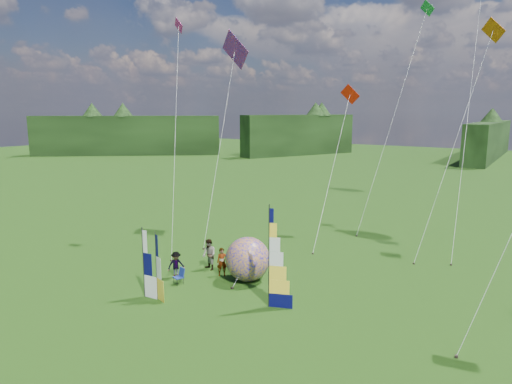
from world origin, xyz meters
The scene contains 17 objects.
ground centered at (0.00, 0.00, 0.00)m, with size 220.00×220.00×0.00m, color #2C6112.
treeline_ring centered at (0.00, 0.00, 4.00)m, with size 210.00×210.00×8.00m, color #264B1B, non-canonical shape.
feather_banner_main centered at (0.18, 3.33, 2.47)m, with size 1.33×0.10×4.94m, color #080841, non-canonical shape.
side_banner_left centered at (-5.10, 1.07, 1.70)m, with size 0.95×0.10×3.40m, color yellow, non-canonical shape.
side_banner_far centered at (-5.84, 0.90, 1.78)m, with size 1.04×0.10×3.55m, color white, non-canonical shape.
bol_inflatable centered at (-2.67, 5.69, 1.25)m, with size 2.50×2.50×2.50m, color #14119D.
spectator_a centered at (-4.33, 5.49, 0.83)m, with size 0.60×0.40×1.66m, color #66594C.
spectator_b centered at (-5.60, 5.88, 0.94)m, with size 0.91×0.45×1.88m, color #66594C.
spectator_c centered at (-6.32, 3.77, 0.78)m, with size 1.00×0.37×1.55m, color #66594C.
spectator_d centered at (-3.04, 7.02, 0.93)m, with size 1.09×0.44×1.85m, color #66594C.
camp_chair centered at (-5.54, 3.11, 0.46)m, with size 0.53×0.53×0.92m, color navy, non-canonical shape.
kite_whale centered at (5.84, 20.84, 10.68)m, with size 5.04×16.06×21.37m, color black, non-canonical shape.
kite_rainbow_delta centered at (-9.73, 12.49, 8.42)m, with size 7.66×12.54×16.85m, color red, non-canonical shape.
small_kite_red centered at (-2.05, 15.66, 6.00)m, with size 3.30×9.91×12.00m, color red, non-canonical shape.
small_kite_orange centered at (5.71, 17.34, 8.11)m, with size 5.33×10.23×16.23m, color #E6600C, non-canonical shape.
small_kite_pink centered at (-10.52, 8.50, 8.25)m, with size 5.75×7.41×16.50m, color #DA288B, non-canonical shape.
small_kite_green centered at (0.05, 22.68, 9.60)m, with size 4.18×12.12×19.21m, color green, non-canonical shape.
Camera 1 is at (11.16, -14.55, 9.48)m, focal length 32.00 mm.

